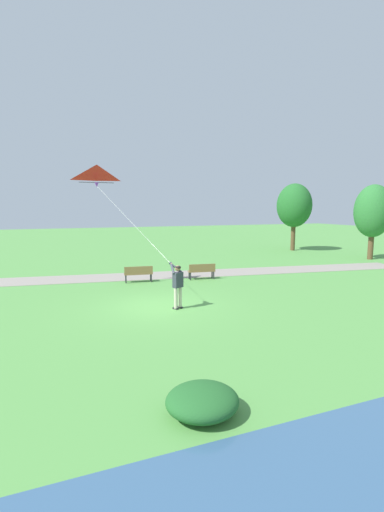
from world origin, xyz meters
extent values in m
plane|color=#569947|center=(0.00, 0.00, 0.00)|extent=(120.00, 120.00, 0.00)
cube|color=gray|center=(-6.39, 2.00, 0.01)|extent=(6.87, 32.02, 0.02)
cube|color=#232328|center=(0.62, 0.47, 0.03)|extent=(0.26, 0.20, 0.06)
cylinder|color=beige|center=(0.63, 0.47, 0.45)|extent=(0.14, 0.14, 0.82)
cube|color=#232328|center=(0.51, 0.68, 0.03)|extent=(0.26, 0.20, 0.06)
cylinder|color=beige|center=(0.53, 0.69, 0.45)|extent=(0.14, 0.14, 0.82)
cube|color=#333842|center=(0.58, 0.58, 1.16)|extent=(0.37, 0.46, 0.60)
sphere|color=#996B4C|center=(0.58, 0.58, 1.62)|extent=(0.22, 0.22, 0.22)
ellipsoid|color=black|center=(0.60, 0.59, 1.66)|extent=(0.30, 0.30, 0.13)
cylinder|color=#333842|center=(0.42, 0.41, 1.61)|extent=(0.56, 0.13, 0.43)
cylinder|color=#333842|center=(0.35, 0.57, 1.61)|extent=(0.40, 0.50, 0.43)
sphere|color=#996B4C|center=(0.24, 0.42, 1.74)|extent=(0.10, 0.10, 0.10)
pyramid|color=red|center=(-4.13, -1.80, 5.51)|extent=(0.71, 1.74, 0.73)
cone|color=purple|center=(-4.46, -1.79, 5.06)|extent=(0.20, 0.20, 0.22)
cylinder|color=black|center=(-4.46, -1.79, 5.17)|extent=(0.05, 1.64, 0.02)
cylinder|color=silver|center=(-2.11, -0.69, 3.38)|extent=(4.71, 2.23, 3.28)
cube|color=olive|center=(-5.01, 0.29, 0.45)|extent=(0.65, 1.55, 0.05)
cube|color=olive|center=(-4.83, 0.26, 0.68)|extent=(0.25, 1.49, 0.40)
cube|color=#2D2D33|center=(-5.27, -0.35, 0.23)|extent=(0.07, 0.07, 0.45)
cube|color=#2D2D33|center=(-4.95, -0.40, 0.23)|extent=(0.07, 0.07, 0.45)
cube|color=#2D2D33|center=(-5.08, 0.98, 0.23)|extent=(0.07, 0.07, 0.45)
cube|color=#2D2D33|center=(-4.76, 0.93, 0.23)|extent=(0.07, 0.07, 0.45)
cube|color=olive|center=(-4.52, 3.76, 0.45)|extent=(0.65, 1.55, 0.05)
cube|color=olive|center=(-4.33, 3.73, 0.68)|extent=(0.25, 1.49, 0.40)
cube|color=#2D2D33|center=(-4.77, 3.11, 0.23)|extent=(0.07, 0.07, 0.45)
cube|color=#2D2D33|center=(-4.46, 3.07, 0.23)|extent=(0.07, 0.07, 0.45)
cube|color=#2D2D33|center=(-4.59, 4.44, 0.23)|extent=(0.07, 0.07, 0.45)
cube|color=#2D2D33|center=(-4.27, 4.40, 0.23)|extent=(0.07, 0.07, 0.45)
cylinder|color=brown|center=(-6.85, 18.97, 1.16)|extent=(0.41, 0.41, 2.32)
ellipsoid|color=#2D7533|center=(-6.85, 18.97, 3.72)|extent=(2.81, 2.70, 4.02)
cylinder|color=brown|center=(-13.93, 17.07, 1.39)|extent=(0.40, 0.40, 2.78)
ellipsoid|color=#236628|center=(-13.93, 17.07, 4.18)|extent=(3.51, 3.00, 4.01)
ellipsoid|color=#236028|center=(7.62, -1.39, 0.28)|extent=(1.35, 1.44, 0.55)
camera|label=1|loc=(13.50, -3.92, 3.95)|focal=24.96mm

